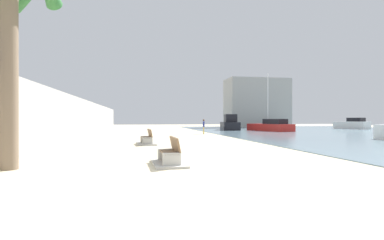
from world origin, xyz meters
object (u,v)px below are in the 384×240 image
boat_nearest (230,124)px  bench_far (147,141)px  person_walking (204,126)px  palm_tree (8,0)px  bench_near (169,158)px  boat_far_right (352,124)px  boat_outer (271,126)px

boat_nearest → bench_far: bearing=-119.7°
bench_far → boat_nearest: size_ratio=0.38×
person_walking → boat_nearest: size_ratio=0.28×
palm_tree → bench_near: palm_tree is taller
palm_tree → boat_far_right: bearing=39.8°
bench_near → boat_outer: bearing=58.2°
palm_tree → person_walking: palm_tree is taller
boat_far_right → person_walking: bearing=-157.0°
bench_far → person_walking: (6.30, 11.57, 0.70)m
bench_far → boat_nearest: boat_nearest is taller
boat_outer → bench_near: bearing=-121.8°
boat_outer → person_walking: bearing=-150.1°
palm_tree → boat_outer: bearing=50.8°
bench_far → boat_outer: boat_outer is taller
palm_tree → boat_outer: (21.39, 26.22, -4.79)m
bench_far → boat_nearest: bearing=60.3°
palm_tree → person_walking: size_ratio=4.54×
bench_far → boat_outer: size_ratio=0.28×
bench_far → boat_far_right: 40.76m
bench_near → boat_far_right: size_ratio=0.38×
bench_near → boat_outer: size_ratio=0.28×
boat_nearest → person_walking: bearing=-120.9°
bench_far → boat_far_right: boat_far_right is taller
bench_near → boat_far_right: bearing=43.9°
person_walking → boat_outer: bearing=29.9°
palm_tree → boat_outer: boat_outer is taller
palm_tree → bench_far: bearing=61.9°
bench_near → boat_outer: boat_outer is taller
palm_tree → boat_far_right: (38.16, 31.79, -4.70)m
boat_outer → boat_far_right: bearing=18.4°
boat_nearest → boat_far_right: bearing=3.3°
person_walking → boat_far_right: (27.25, 11.58, -0.17)m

